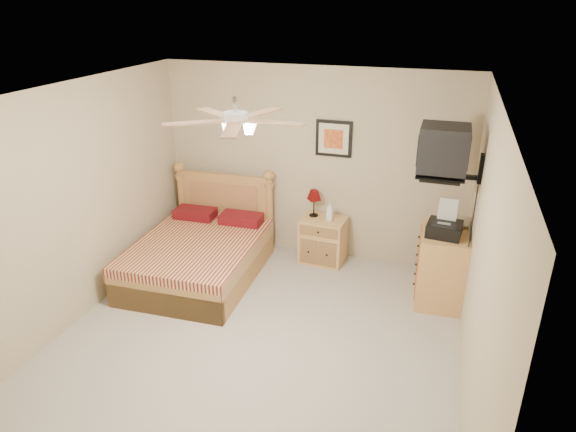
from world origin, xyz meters
TOP-DOWN VIEW (x-y plane):
  - floor at (0.00, 0.00)m, footprint 4.50×4.50m
  - ceiling at (0.00, 0.00)m, footprint 4.00×4.50m
  - wall_back at (0.00, 2.25)m, footprint 4.00×0.04m
  - wall_front at (0.00, -2.25)m, footprint 4.00×0.04m
  - wall_left at (-2.00, 0.00)m, footprint 0.04×4.50m
  - wall_right at (2.00, 0.00)m, footprint 0.04×4.50m
  - bed at (-1.16, 1.12)m, footprint 1.45×1.87m
  - nightstand at (0.22, 2.00)m, footprint 0.59×0.46m
  - table_lamp at (0.07, 2.06)m, footprint 0.21×0.21m
  - lotion_bottle at (0.31, 1.97)m, footprint 0.10×0.10m
  - framed_picture at (0.27, 2.23)m, footprint 0.46×0.04m
  - dresser at (1.73, 1.50)m, footprint 0.54×0.75m
  - fax_machine at (1.71, 1.41)m, footprint 0.40×0.42m
  - magazine_lower at (1.75, 1.78)m, footprint 0.23×0.29m
  - magazine_upper at (1.78, 1.81)m, footprint 0.29×0.34m
  - wall_tv at (1.75, 1.34)m, footprint 0.56×0.46m
  - ceiling_fan at (0.00, -0.20)m, footprint 1.14×1.14m

SIDE VIEW (x-z plane):
  - floor at x=0.00m, z-range 0.00..0.00m
  - nightstand at x=0.22m, z-range 0.00..0.61m
  - dresser at x=1.73m, z-range 0.00..0.86m
  - bed at x=-1.16m, z-range 0.00..1.19m
  - lotion_bottle at x=0.31m, z-range 0.61..0.86m
  - table_lamp at x=0.07m, z-range 0.61..0.97m
  - magazine_lower at x=1.75m, z-range 0.86..0.89m
  - magazine_upper at x=1.78m, z-range 0.89..0.91m
  - fax_machine at x=1.71m, z-range 0.86..1.24m
  - wall_back at x=0.00m, z-range 0.00..2.50m
  - wall_front at x=0.00m, z-range 0.00..2.50m
  - wall_left at x=-2.00m, z-range 0.00..2.50m
  - wall_right at x=2.00m, z-range 0.00..2.50m
  - framed_picture at x=0.27m, z-range 1.39..1.85m
  - wall_tv at x=1.75m, z-range 1.52..2.10m
  - ceiling_fan at x=0.00m, z-range 2.22..2.50m
  - ceiling at x=0.00m, z-range 2.48..2.52m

